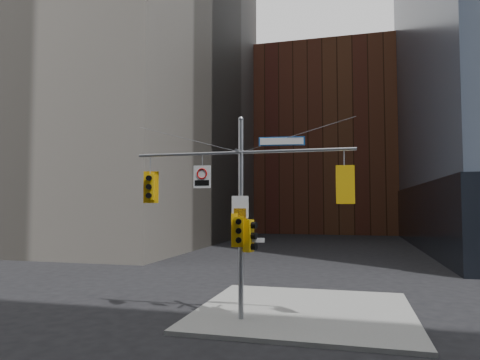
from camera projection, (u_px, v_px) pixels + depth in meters
The scene contains 13 objects.
ground at pixel (224, 341), 12.99m from camera, with size 160.00×160.00×0.00m, color black.
sidewalk_corner at pixel (305, 311), 16.35m from camera, with size 8.00×8.00×0.15m, color gray.
brick_midrise at pixel (327, 145), 69.82m from camera, with size 26.00×20.00×28.00m, color brown.
signal_assembly at pixel (241, 197), 15.17m from camera, with size 8.00×0.80×7.30m.
traffic_light_west_arm at pixel (150, 187), 16.10m from camera, with size 0.57×0.52×1.21m.
traffic_light_east_arm at pixel (344, 185), 14.29m from camera, with size 0.61×0.54×1.28m.
traffic_light_pole_side at pixel (250, 236), 15.01m from camera, with size 0.49×0.41×1.13m.
traffic_light_pole_front at pixel (239, 231), 14.85m from camera, with size 0.56×0.50×1.18m.
street_sign_blade at pixel (282, 141), 14.92m from camera, with size 1.60×0.24×0.31m.
regulatory_sign_arm at pixel (202, 176), 15.57m from camera, with size 0.66×0.07×0.83m.
regulatory_sign_pole at pixel (240, 208), 15.04m from camera, with size 0.60×0.06×0.79m.
street_blade_ew at pixel (253, 240), 14.98m from camera, with size 0.79×0.11×0.16m.
street_blade_ns at pixel (244, 241), 15.52m from camera, with size 0.09×0.82×0.16m.
Camera 1 is at (3.81, -12.70, 4.12)m, focal length 32.00 mm.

